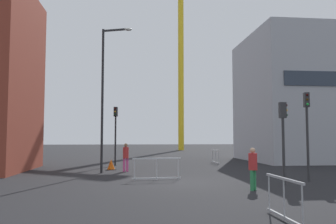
% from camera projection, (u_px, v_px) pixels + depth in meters
% --- Properties ---
extents(ground, '(160.00, 160.00, 0.00)m').
position_uv_depth(ground, '(182.00, 182.00, 15.81)').
color(ground, black).
extents(office_block, '(11.43, 10.01, 11.01)m').
position_uv_depth(office_block, '(311.00, 98.00, 30.65)').
color(office_block, '#A8AAB2').
rests_on(office_block, ground).
extents(construction_crane, '(12.49, 9.67, 28.27)m').
position_uv_depth(construction_crane, '(180.00, 39.00, 55.38)').
color(construction_crane, yellow).
rests_on(construction_crane, ground).
extents(streetlamp_tall, '(1.76, 0.70, 8.47)m').
position_uv_depth(streetlamp_tall, '(106.00, 89.00, 20.13)').
color(streetlamp_tall, '#232326').
rests_on(streetlamp_tall, ground).
extents(traffic_light_median, '(0.30, 0.39, 4.29)m').
position_uv_depth(traffic_light_median, '(116.00, 126.00, 25.27)').
color(traffic_light_median, '#232326').
rests_on(traffic_light_median, ground).
extents(traffic_light_near, '(0.30, 0.39, 4.20)m').
position_uv_depth(traffic_light_near, '(307.00, 122.00, 16.34)').
color(traffic_light_near, '#2D2D30').
rests_on(traffic_light_near, ground).
extents(traffic_light_far, '(0.38, 0.25, 3.62)m').
position_uv_depth(traffic_light_far, '(283.00, 129.00, 15.17)').
color(traffic_light_far, '#2D2D30').
rests_on(traffic_light_far, ground).
extents(pedestrian_walking, '(0.34, 0.34, 1.69)m').
position_uv_depth(pedestrian_walking, '(126.00, 155.00, 20.75)').
color(pedestrian_walking, '#D14C8C').
rests_on(pedestrian_walking, ground).
extents(pedestrian_waiting, '(0.34, 0.34, 1.66)m').
position_uv_depth(pedestrian_waiting, '(253.00, 166.00, 13.51)').
color(pedestrian_waiting, '#2D844C').
rests_on(pedestrian_waiting, ground).
extents(safety_barrier_mid_span, '(0.09, 2.13, 1.08)m').
position_uv_depth(safety_barrier_mid_span, '(215.00, 156.00, 27.04)').
color(safety_barrier_mid_span, '#B2B5BA').
rests_on(safety_barrier_mid_span, ground).
extents(safety_barrier_rear, '(0.09, 2.03, 1.08)m').
position_uv_depth(safety_barrier_rear, '(284.00, 199.00, 8.53)').
color(safety_barrier_rear, '#9EA0A5').
rests_on(safety_barrier_rear, ground).
extents(safety_barrier_left_run, '(2.40, 0.32, 1.08)m').
position_uv_depth(safety_barrier_left_run, '(157.00, 168.00, 16.66)').
color(safety_barrier_left_run, '#B2B5BA').
rests_on(safety_barrier_left_run, ground).
extents(traffic_cone_by_barrier, '(0.66, 0.66, 0.67)m').
position_uv_depth(traffic_cone_by_barrier, '(111.00, 165.00, 21.94)').
color(traffic_cone_by_barrier, black).
rests_on(traffic_cone_by_barrier, ground).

